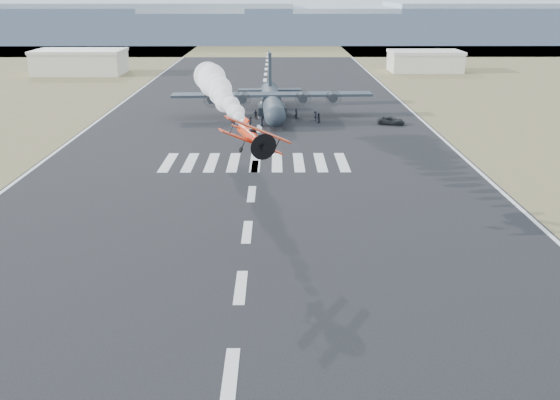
{
  "coord_description": "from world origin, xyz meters",
  "views": [
    {
      "loc": [
        2.85,
        -33.09,
        22.67
      ],
      "look_at": [
        3.22,
        21.98,
        4.0
      ],
      "focal_mm": 40.0,
      "sensor_mm": 36.0,
      "label": 1
    }
  ],
  "objects_px": {
    "hangar_right": "(425,61)",
    "aerobatic_biplane": "(252,137)",
    "crew_g": "(233,120)",
    "support_vehicle": "(391,121)",
    "crew_c": "(315,116)",
    "transport_aircraft": "(272,100)",
    "crew_f": "(231,115)",
    "hangar_left": "(80,62)",
    "crew_a": "(296,114)",
    "crew_b": "(251,121)",
    "crew_h": "(318,118)",
    "crew_e": "(262,122)",
    "crew_d": "(256,114)"
  },
  "relations": [
    {
      "from": "transport_aircraft",
      "to": "crew_g",
      "type": "height_order",
      "value": "transport_aircraft"
    },
    {
      "from": "crew_a",
      "to": "crew_g",
      "type": "height_order",
      "value": "crew_a"
    },
    {
      "from": "crew_b",
      "to": "hangar_right",
      "type": "bearing_deg",
      "value": -14.93
    },
    {
      "from": "aerobatic_biplane",
      "to": "crew_b",
      "type": "xyz_separation_m",
      "value": [
        -2.22,
        51.9,
        -9.16
      ]
    },
    {
      "from": "hangar_right",
      "to": "crew_g",
      "type": "distance_m",
      "value": 90.1
    },
    {
      "from": "transport_aircraft",
      "to": "crew_f",
      "type": "xyz_separation_m",
      "value": [
        -7.36,
        -5.0,
        -1.84
      ]
    },
    {
      "from": "aerobatic_biplane",
      "to": "crew_a",
      "type": "height_order",
      "value": "aerobatic_biplane"
    },
    {
      "from": "hangar_right",
      "to": "aerobatic_biplane",
      "type": "distance_m",
      "value": 135.77
    },
    {
      "from": "crew_c",
      "to": "crew_f",
      "type": "relative_size",
      "value": 0.99
    },
    {
      "from": "crew_e",
      "to": "crew_a",
      "type": "bearing_deg",
      "value": -38.16
    },
    {
      "from": "transport_aircraft",
      "to": "crew_g",
      "type": "xyz_separation_m",
      "value": [
        -6.89,
        -8.59,
        -1.96
      ]
    },
    {
      "from": "crew_b",
      "to": "crew_d",
      "type": "distance_m",
      "value": 6.55
    },
    {
      "from": "hangar_left",
      "to": "transport_aircraft",
      "type": "bearing_deg",
      "value": -48.34
    },
    {
      "from": "crew_b",
      "to": "crew_d",
      "type": "relative_size",
      "value": 0.99
    },
    {
      "from": "crew_a",
      "to": "crew_g",
      "type": "xyz_separation_m",
      "value": [
        -11.39,
        -4.98,
        -0.11
      ]
    },
    {
      "from": "support_vehicle",
      "to": "crew_b",
      "type": "relative_size",
      "value": 2.91
    },
    {
      "from": "crew_f",
      "to": "crew_g",
      "type": "relative_size",
      "value": 1.14
    },
    {
      "from": "hangar_left",
      "to": "crew_d",
      "type": "height_order",
      "value": "hangar_left"
    },
    {
      "from": "aerobatic_biplane",
      "to": "crew_f",
      "type": "height_order",
      "value": "aerobatic_biplane"
    },
    {
      "from": "crew_a",
      "to": "crew_f",
      "type": "distance_m",
      "value": 11.94
    },
    {
      "from": "crew_c",
      "to": "hangar_right",
      "type": "bearing_deg",
      "value": 175.45
    },
    {
      "from": "support_vehicle",
      "to": "crew_b",
      "type": "distance_m",
      "value": 24.73
    },
    {
      "from": "crew_c",
      "to": "crew_f",
      "type": "bearing_deg",
      "value": -69.99
    },
    {
      "from": "hangar_right",
      "to": "crew_f",
      "type": "xyz_separation_m",
      "value": [
        -51.25,
        -70.81,
        -2.09
      ]
    },
    {
      "from": "hangar_left",
      "to": "crew_e",
      "type": "xyz_separation_m",
      "value": [
        52.37,
        -71.26,
        -2.59
      ]
    },
    {
      "from": "crew_d",
      "to": "crew_g",
      "type": "bearing_deg",
      "value": 64.86
    },
    {
      "from": "transport_aircraft",
      "to": "crew_h",
      "type": "distance_m",
      "value": 11.38
    },
    {
      "from": "hangar_right",
      "to": "support_vehicle",
      "type": "height_order",
      "value": "hangar_right"
    },
    {
      "from": "crew_c",
      "to": "transport_aircraft",
      "type": "bearing_deg",
      "value": -103.06
    },
    {
      "from": "support_vehicle",
      "to": "crew_g",
      "type": "relative_size",
      "value": 2.95
    },
    {
      "from": "transport_aircraft",
      "to": "crew_g",
      "type": "bearing_deg",
      "value": -131.34
    },
    {
      "from": "crew_b",
      "to": "crew_d",
      "type": "height_order",
      "value": "crew_d"
    },
    {
      "from": "crew_c",
      "to": "crew_f",
      "type": "distance_m",
      "value": 15.27
    },
    {
      "from": "crew_c",
      "to": "crew_e",
      "type": "xyz_separation_m",
      "value": [
        -9.64,
        -4.86,
        -0.09
      ]
    },
    {
      "from": "crew_b",
      "to": "crew_h",
      "type": "relative_size",
      "value": 0.92
    },
    {
      "from": "transport_aircraft",
      "to": "crew_c",
      "type": "bearing_deg",
      "value": -37.86
    },
    {
      "from": "hangar_left",
      "to": "crew_c",
      "type": "xyz_separation_m",
      "value": [
        62.01,
        -66.4,
        -2.5
      ]
    },
    {
      "from": "hangar_left",
      "to": "crew_c",
      "type": "distance_m",
      "value": 90.88
    },
    {
      "from": "crew_h",
      "to": "support_vehicle",
      "type": "bearing_deg",
      "value": 100.91
    },
    {
      "from": "hangar_left",
      "to": "crew_a",
      "type": "relative_size",
      "value": 13.33
    },
    {
      "from": "crew_e",
      "to": "crew_h",
      "type": "bearing_deg",
      "value": -69.79
    },
    {
      "from": "crew_a",
      "to": "crew_g",
      "type": "bearing_deg",
      "value": 80.47
    },
    {
      "from": "support_vehicle",
      "to": "crew_h",
      "type": "bearing_deg",
      "value": 100.36
    },
    {
      "from": "aerobatic_biplane",
      "to": "hangar_left",
      "type": "bearing_deg",
      "value": 101.63
    },
    {
      "from": "support_vehicle",
      "to": "crew_g",
      "type": "distance_m",
      "value": 27.98
    },
    {
      "from": "support_vehicle",
      "to": "crew_g",
      "type": "bearing_deg",
      "value": 105.8
    },
    {
      "from": "aerobatic_biplane",
      "to": "support_vehicle",
      "type": "relative_size",
      "value": 1.31
    },
    {
      "from": "aerobatic_biplane",
      "to": "crew_g",
      "type": "bearing_deg",
      "value": 84.27
    },
    {
      "from": "crew_b",
      "to": "crew_e",
      "type": "relative_size",
      "value": 0.99
    },
    {
      "from": "aerobatic_biplane",
      "to": "crew_c",
      "type": "distance_m",
      "value": 57.88
    }
  ]
}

